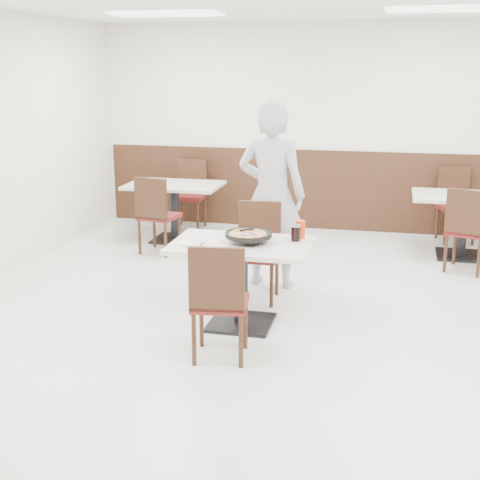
% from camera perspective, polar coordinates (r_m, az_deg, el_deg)
% --- Properties ---
extents(floor, '(7.00, 7.00, 0.00)m').
position_cam_1_polar(floor, '(6.19, 2.16, -6.48)').
color(floor, beige).
rests_on(floor, ground).
extents(wall_back, '(6.00, 0.04, 2.80)m').
position_cam_1_polar(wall_back, '(9.27, 6.41, 9.49)').
color(wall_back, silver).
rests_on(wall_back, floor).
extents(wall_front, '(6.00, 0.04, 2.80)m').
position_cam_1_polar(wall_front, '(2.56, -12.60, -4.88)').
color(wall_front, silver).
rests_on(wall_front, floor).
extents(wainscot_back, '(5.90, 0.03, 1.10)m').
position_cam_1_polar(wainscot_back, '(9.36, 6.25, 4.29)').
color(wainscot_back, black).
rests_on(wainscot_back, floor).
extents(fluo_panel_c, '(1.20, 0.60, 0.02)m').
position_cam_1_polar(fluo_panel_c, '(7.91, -6.31, 18.60)').
color(fluo_panel_c, white).
rests_on(fluo_panel_c, ceiling).
extents(fluo_panel_d, '(1.20, 0.60, 0.02)m').
position_cam_1_polar(fluo_panel_d, '(7.50, 17.15, 18.28)').
color(fluo_panel_d, white).
rests_on(fluo_panel_d, ceiling).
extents(main_table, '(1.21, 0.81, 0.75)m').
position_cam_1_polar(main_table, '(5.86, 0.10, -3.79)').
color(main_table, silver).
rests_on(main_table, floor).
extents(chair_near, '(0.47, 0.47, 0.95)m').
position_cam_1_polar(chair_near, '(5.20, -1.70, -5.13)').
color(chair_near, black).
rests_on(chair_near, floor).
extents(chair_far, '(0.43, 0.43, 0.95)m').
position_cam_1_polar(chair_far, '(6.44, 1.38, -1.14)').
color(chair_far, black).
rests_on(chair_far, floor).
extents(trivet, '(0.12, 0.12, 0.04)m').
position_cam_1_polar(trivet, '(5.70, 0.86, -0.23)').
color(trivet, black).
rests_on(trivet, main_table).
extents(pizza_pan, '(0.34, 0.34, 0.01)m').
position_cam_1_polar(pizza_pan, '(5.76, 0.73, 0.19)').
color(pizza_pan, black).
rests_on(pizza_pan, trivet).
extents(pizza, '(0.29, 0.29, 0.02)m').
position_cam_1_polar(pizza, '(5.73, 0.68, 0.29)').
color(pizza, '#B18344').
rests_on(pizza, pizza_pan).
extents(pizza_server, '(0.09, 0.11, 0.00)m').
position_cam_1_polar(pizza_server, '(5.70, 0.56, 0.56)').
color(pizza_server, white).
rests_on(pizza_server, pizza).
extents(napkin, '(0.16, 0.16, 0.00)m').
position_cam_1_polar(napkin, '(5.73, -4.00, -0.34)').
color(napkin, white).
rests_on(napkin, main_table).
extents(side_plate, '(0.20, 0.20, 0.01)m').
position_cam_1_polar(side_plate, '(5.73, -4.31, -0.27)').
color(side_plate, silver).
rests_on(side_plate, napkin).
extents(fork, '(0.04, 0.14, 0.00)m').
position_cam_1_polar(fork, '(5.72, -3.81, -0.20)').
color(fork, white).
rests_on(fork, side_plate).
extents(cola_glass, '(0.08, 0.08, 0.13)m').
position_cam_1_polar(cola_glass, '(5.83, 4.77, 0.54)').
color(cola_glass, black).
rests_on(cola_glass, main_table).
extents(red_cup, '(0.08, 0.08, 0.16)m').
position_cam_1_polar(red_cup, '(5.92, 5.18, 0.90)').
color(red_cup, '#BC2E09').
rests_on(red_cup, main_table).
extents(diner_person, '(0.73, 0.52, 1.91)m').
position_cam_1_polar(diner_person, '(6.80, 2.71, 3.86)').
color(diner_person, '#ABAAB0').
rests_on(diner_person, floor).
extents(bg_table_left, '(1.29, 0.94, 0.75)m').
position_cam_1_polar(bg_table_left, '(8.73, -5.58, 2.38)').
color(bg_table_left, silver).
rests_on(bg_table_left, floor).
extents(bg_chair_left_near, '(0.49, 0.49, 0.95)m').
position_cam_1_polar(bg_chair_left_near, '(8.17, -6.91, 2.19)').
color(bg_chair_left_near, black).
rests_on(bg_chair_left_near, floor).
extents(bg_chair_left_far, '(0.42, 0.42, 0.95)m').
position_cam_1_polar(bg_chair_left_far, '(9.32, -4.39, 3.82)').
color(bg_chair_left_far, black).
rests_on(bg_chair_left_far, floor).
extents(bg_table_right, '(1.22, 0.83, 0.75)m').
position_cam_1_polar(bg_table_right, '(8.37, 18.44, 1.13)').
color(bg_table_right, silver).
rests_on(bg_table_right, floor).
extents(bg_chair_right_near, '(0.54, 0.54, 0.95)m').
position_cam_1_polar(bg_chair_right_near, '(7.78, 18.91, 0.85)').
color(bg_chair_right_near, black).
rests_on(bg_chair_right_near, floor).
extents(bg_chair_right_far, '(0.51, 0.51, 0.95)m').
position_cam_1_polar(bg_chair_right_far, '(9.03, 17.99, 2.78)').
color(bg_chair_right_far, black).
rests_on(bg_chair_right_far, floor).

